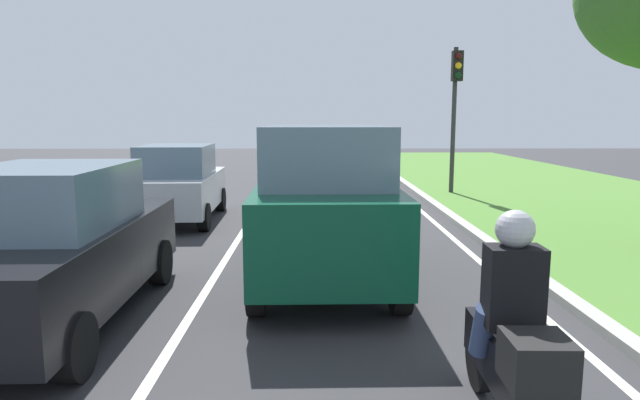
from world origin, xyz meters
name	(u,v)px	position (x,y,z in m)	size (l,w,h in m)	color
ground_plane	(280,218)	(0.00, 14.00, 0.00)	(60.00, 60.00, 0.00)	#2D2D30
lane_line_center	(251,218)	(-0.70, 14.00, 0.00)	(0.12, 32.00, 0.01)	silver
lane_line_right_edge	(429,217)	(3.60, 14.00, 0.00)	(0.12, 32.00, 0.01)	silver
grass_verge_right	(629,216)	(8.50, 14.00, 0.03)	(9.00, 48.00, 0.06)	#47752D
curb_right	(449,215)	(4.10, 14.00, 0.06)	(0.24, 48.00, 0.12)	#9E9B93
car_suv_ahead	(325,202)	(0.97, 9.02, 1.17)	(2.02, 4.52, 2.28)	#0C472D
car_sedan_left_lane	(52,246)	(-2.21, 7.30, 0.92)	(1.89, 4.33, 1.86)	black
car_hatchback_far	(179,184)	(-2.32, 13.66, 0.88)	(1.83, 3.75, 1.78)	#B7BABF
motorcycle	(510,368)	(2.25, 4.91, 0.57)	(0.41, 1.90, 1.01)	black
rider_person	(512,284)	(2.25, 4.96, 1.19)	(0.51, 0.41, 1.16)	black
traffic_light_near_right	(456,94)	(5.17, 17.97, 3.13)	(0.32, 0.50, 4.53)	#2D2D2D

